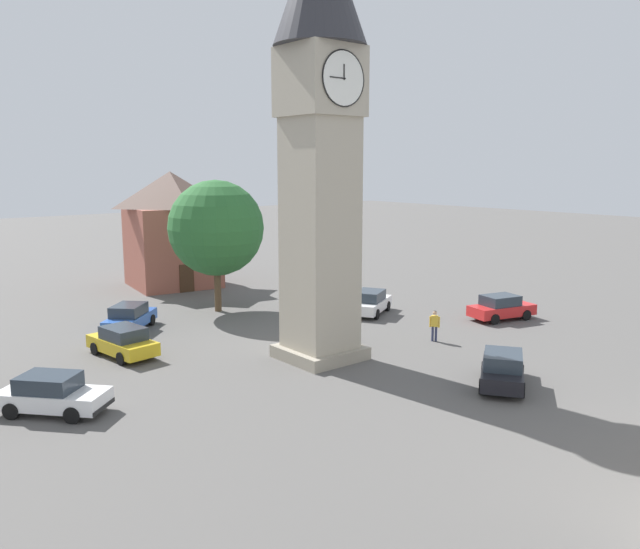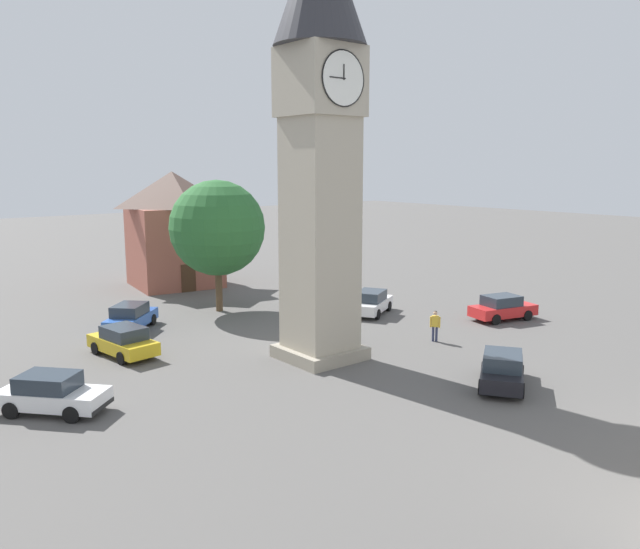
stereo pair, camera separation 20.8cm
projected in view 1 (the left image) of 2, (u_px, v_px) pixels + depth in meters
name	position (u px, v px, depth m)	size (l,w,h in m)	color
ground_plane	(320.00, 358.00, 31.30)	(200.00, 200.00, 0.00)	#565451
clock_tower	(320.00, 102.00, 29.21)	(4.31, 4.31, 20.98)	gray
car_blue_kerb	(130.00, 317.00, 36.44)	(4.13, 4.09, 1.53)	#2D5BB7
car_silver_kerb	(123.00, 342.00, 31.41)	(2.27, 4.33, 1.53)	gold
car_red_corner	(370.00, 302.00, 40.41)	(4.43, 3.46, 1.53)	white
car_white_side	(501.00, 307.00, 38.96)	(4.41, 2.64, 1.53)	red
car_black_far	(52.00, 394.00, 24.21)	(4.00, 4.21, 1.53)	white
car_green_alley	(503.00, 369.00, 27.17)	(4.36, 3.71, 1.53)	black
pedestrian	(435.00, 323.00, 34.10)	(0.39, 0.46, 1.69)	#2D3351
tree	(216.00, 228.00, 40.45)	(6.11, 6.11, 8.48)	brown
building_shop_left	(172.00, 228.00, 49.35)	(7.31, 7.26, 8.92)	#995142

